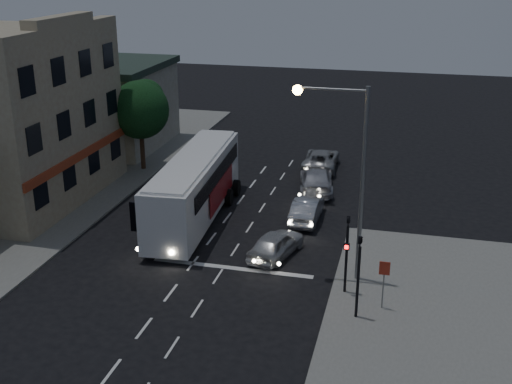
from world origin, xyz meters
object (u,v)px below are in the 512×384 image
(traffic_signal_side, at_px, (359,267))
(car_sedan_c, at_px, (321,159))
(streetlight, at_px, (349,162))
(tour_bus, at_px, (195,186))
(street_tree, at_px, (140,107))
(regulatory_sign, at_px, (384,277))
(traffic_signal_main, at_px, (347,245))
(car_suv, at_px, (276,244))
(car_sedan_a, at_px, (307,210))
(car_sedan_b, at_px, (316,180))

(traffic_signal_side, bearing_deg, car_sedan_c, 102.78)
(traffic_signal_side, distance_m, streetlight, 4.84)
(tour_bus, bearing_deg, car_sedan_c, 58.93)
(tour_bus, xyz_separation_m, street_tree, (-6.49, 7.55, 2.49))
(regulatory_sign, distance_m, streetlight, 5.18)
(car_sedan_c, height_order, regulatory_sign, regulatory_sign)
(street_tree, bearing_deg, regulatory_sign, -41.08)
(traffic_signal_main, distance_m, regulatory_sign, 2.14)
(car_suv, height_order, regulatory_sign, regulatory_sign)
(regulatory_sign, bearing_deg, traffic_signal_main, 149.16)
(tour_bus, xyz_separation_m, traffic_signal_side, (10.02, -8.67, 0.42))
(car_sedan_a, height_order, car_sedan_c, car_sedan_c)
(tour_bus, height_order, car_sedan_c, tour_bus)
(car_sedan_a, distance_m, car_sedan_b, 5.00)
(streetlight, bearing_deg, car_sedan_c, 102.15)
(traffic_signal_main, bearing_deg, streetlight, 100.20)
(car_suv, bearing_deg, tour_bus, -18.98)
(car_sedan_a, distance_m, traffic_signal_side, 10.75)
(car_sedan_b, xyz_separation_m, street_tree, (-12.48, 1.32, 3.76))
(car_sedan_b, bearing_deg, streetlight, 95.20)
(car_suv, height_order, street_tree, street_tree)
(car_sedan_a, height_order, street_tree, street_tree)
(traffic_signal_main, distance_m, traffic_signal_side, 2.10)
(traffic_signal_side, bearing_deg, regulatory_sign, 43.92)
(tour_bus, relative_size, street_tree, 1.97)
(tour_bus, distance_m, street_tree, 10.26)
(tour_bus, xyz_separation_m, car_sedan_a, (6.24, 1.24, -1.33))
(regulatory_sign, bearing_deg, tour_bus, 145.03)
(streetlight, bearing_deg, regulatory_sign, -51.25)
(car_suv, bearing_deg, car_sedan_b, -78.10)
(regulatory_sign, bearing_deg, traffic_signal_side, -136.08)
(car_sedan_b, xyz_separation_m, streetlight, (3.07, -11.50, 5.00))
(car_suv, relative_size, car_sedan_a, 0.97)
(car_suv, height_order, traffic_signal_side, traffic_signal_side)
(car_sedan_b, xyz_separation_m, traffic_signal_main, (3.33, -12.93, 1.69))
(car_sedan_c, xyz_separation_m, regulatory_sign, (5.43, -18.56, 0.91))
(traffic_signal_side, bearing_deg, car_suv, 132.07)
(traffic_signal_main, bearing_deg, car_sedan_a, 111.25)
(traffic_signal_main, xyz_separation_m, streetlight, (-0.26, 1.42, 3.31))
(car_sedan_a, height_order, traffic_signal_main, traffic_signal_main)
(tour_bus, height_order, traffic_signal_side, traffic_signal_side)
(car_sedan_b, relative_size, street_tree, 0.82)
(tour_bus, bearing_deg, streetlight, -33.99)
(car_suv, distance_m, traffic_signal_side, 6.96)
(car_sedan_c, relative_size, streetlight, 0.55)
(car_sedan_b, height_order, car_sedan_c, car_sedan_b)
(car_sedan_c, height_order, traffic_signal_side, traffic_signal_side)
(traffic_signal_main, relative_size, regulatory_sign, 1.86)
(car_suv, xyz_separation_m, streetlight, (3.56, -1.60, 5.06))
(car_sedan_a, relative_size, traffic_signal_side, 1.00)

